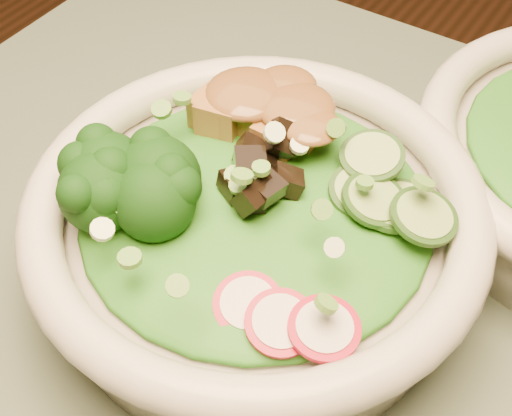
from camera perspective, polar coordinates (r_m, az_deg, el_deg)
The scene contains 9 objects.
salad_bowl at distance 0.49m, azimuth -0.00°, elevation -1.72°, with size 0.31×0.31×0.08m.
lettuce_bed at distance 0.47m, azimuth -0.00°, elevation 0.08°, with size 0.23×0.23×0.03m, color #1B6515.
broccoli_florets at distance 0.46m, azimuth -8.94°, elevation 1.87°, with size 0.09×0.08×0.05m, color black, non-canonical shape.
radish_slices at distance 0.42m, azimuth -0.21°, elevation -7.20°, with size 0.13×0.05×0.02m, color maroon, non-canonical shape.
cucumber_slices at distance 0.46m, azimuth 9.32°, elevation 0.72°, with size 0.08×0.08×0.04m, color #98BE69, non-canonical shape.
mushroom_heap at distance 0.47m, azimuth 0.11°, elevation 2.75°, with size 0.08×0.08×0.05m, color black, non-canonical shape.
tofu_cubes at distance 0.51m, azimuth 0.74°, elevation 7.20°, with size 0.10×0.07×0.04m, color brown, non-canonical shape.
peanut_sauce at distance 0.50m, azimuth 0.76°, elevation 8.50°, with size 0.08×0.06×0.02m, color brown.
scallion_garnish at distance 0.45m, azimuth -0.00°, elevation 2.53°, with size 0.22×0.22×0.03m, color #5A9936, non-canonical shape.
Camera 1 is at (-0.06, -0.21, 1.16)m, focal length 50.00 mm.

